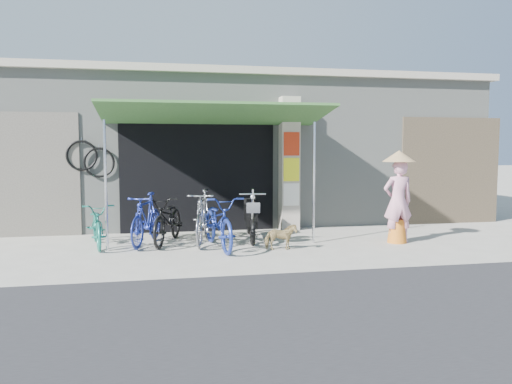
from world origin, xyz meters
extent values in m
plane|color=#ADA89C|center=(0.00, 0.00, 0.00)|extent=(80.00, 80.00, 0.00)
cube|color=#2F2F32|center=(0.00, -4.50, 0.01)|extent=(80.00, 6.00, 0.01)
cube|color=gray|center=(0.00, 5.10, 1.75)|extent=(12.00, 5.00, 3.50)
cube|color=#BBB2A0|center=(0.00, 5.10, 3.58)|extent=(12.30, 5.30, 0.16)
cube|color=black|center=(-1.20, 2.58, 1.25)|extent=(3.40, 0.06, 2.50)
cube|color=black|center=(-1.20, 2.59, 0.55)|extent=(3.06, 0.04, 1.10)
torus|color=black|center=(-3.30, 2.54, 1.55)|extent=(0.65, 0.05, 0.65)
cylinder|color=silver|center=(-3.30, 2.56, 1.87)|extent=(0.02, 0.02, 0.12)
torus|color=black|center=(-3.65, 2.54, 1.70)|extent=(0.65, 0.05, 0.65)
cylinder|color=silver|center=(-3.65, 2.56, 2.02)|extent=(0.02, 0.02, 0.12)
cube|color=#BDB1A1|center=(0.85, 2.45, 1.50)|extent=(0.42, 0.42, 3.00)
cube|color=red|center=(0.85, 2.23, 1.95)|extent=(0.36, 0.02, 0.52)
cube|color=#FEFB1C|center=(0.85, 2.23, 1.38)|extent=(0.36, 0.02, 0.52)
cube|color=white|center=(0.85, 2.23, 0.82)|extent=(0.36, 0.02, 0.50)
cube|color=#31602B|center=(-0.90, 1.65, 2.55)|extent=(4.60, 1.88, 0.35)
cylinder|color=silver|center=(-3.00, 0.75, 1.18)|extent=(0.05, 0.05, 2.36)
cylinder|color=silver|center=(0.90, 0.75, 1.18)|extent=(0.05, 0.05, 2.36)
cube|color=brown|center=(5.00, 2.59, 1.30)|extent=(2.60, 0.06, 2.60)
cube|color=#6B665B|center=(-5.00, 2.59, 1.30)|extent=(2.60, 0.06, 2.60)
imported|color=#186F5F|center=(-3.21, 1.18, 0.42)|extent=(0.83, 1.67, 0.84)
imported|color=#212F97|center=(-2.31, 1.18, 0.50)|extent=(0.96, 1.72, 1.00)
imported|color=black|center=(-1.89, 1.25, 0.47)|extent=(1.11, 1.90, 0.94)
imported|color=#99989D|center=(-1.23, 1.10, 0.52)|extent=(0.87, 1.81, 1.05)
imported|color=navy|center=(-0.99, 0.57, 0.50)|extent=(0.89, 1.96, 0.99)
imported|color=tan|center=(0.10, 0.20, 0.24)|extent=(0.60, 0.32, 0.48)
torus|color=black|center=(-0.33, 0.69, 0.26)|extent=(0.16, 0.52, 0.51)
torus|color=black|center=(-0.16, 1.94, 0.26)|extent=(0.16, 0.52, 0.51)
cube|color=black|center=(-0.24, 1.32, 0.33)|extent=(0.34, 0.94, 0.10)
cube|color=black|center=(-0.20, 1.65, 0.54)|extent=(0.32, 0.56, 0.33)
cube|color=black|center=(-0.20, 1.65, 0.75)|extent=(0.30, 0.56, 0.09)
cube|color=black|center=(-0.30, 0.89, 0.60)|extent=(0.22, 0.12, 0.54)
cylinder|color=silver|center=(-0.32, 0.72, 0.99)|extent=(0.50, 0.10, 0.03)
cube|color=silver|center=(-0.35, 0.55, 0.76)|extent=(0.28, 0.23, 0.19)
imported|color=pink|center=(2.53, 0.46, 0.82)|extent=(0.60, 0.39, 1.63)
cone|color=#C96B1C|center=(2.53, 0.46, 0.23)|extent=(0.38, 0.38, 0.46)
cone|color=tan|center=(2.53, 0.46, 1.70)|extent=(0.64, 0.64, 0.22)
camera|label=1|loc=(-2.08, -8.52, 1.85)|focal=35.00mm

